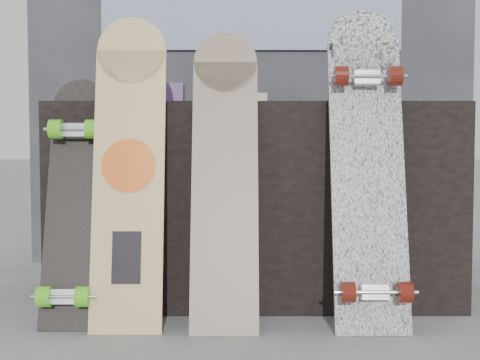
{
  "coord_description": "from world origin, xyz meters",
  "views": [
    {
      "loc": [
        -0.07,
        -2.01,
        0.63
      ],
      "look_at": [
        -0.06,
        0.2,
        0.51
      ],
      "focal_mm": 45.0,
      "sensor_mm": 36.0,
      "label": 1
    }
  ],
  "objects_px": {
    "longboard_celtic": "(225,167)",
    "longboard_cascadia": "(368,159)",
    "vendor_table": "(255,202)",
    "skateboard_dark": "(74,197)",
    "longboard_geisha": "(129,161)"
  },
  "relations": [
    {
      "from": "vendor_table",
      "to": "skateboard_dark",
      "type": "xyz_separation_m",
      "value": [
        -0.66,
        -0.37,
        0.05
      ]
    },
    {
      "from": "longboard_cascadia",
      "to": "vendor_table",
      "type": "bearing_deg",
      "value": 133.13
    },
    {
      "from": "longboard_celtic",
      "to": "vendor_table",
      "type": "bearing_deg",
      "value": 73.15
    },
    {
      "from": "longboard_cascadia",
      "to": "longboard_celtic",
      "type": "bearing_deg",
      "value": 177.37
    },
    {
      "from": "longboard_celtic",
      "to": "longboard_cascadia",
      "type": "xyz_separation_m",
      "value": [
        0.5,
        -0.02,
        0.03
      ]
    },
    {
      "from": "longboard_celtic",
      "to": "longboard_cascadia",
      "type": "height_order",
      "value": "longboard_cascadia"
    },
    {
      "from": "longboard_geisha",
      "to": "skateboard_dark",
      "type": "relative_size",
      "value": 1.24
    },
    {
      "from": "longboard_cascadia",
      "to": "skateboard_dark",
      "type": "height_order",
      "value": "longboard_cascadia"
    },
    {
      "from": "vendor_table",
      "to": "skateboard_dark",
      "type": "bearing_deg",
      "value": -150.81
    },
    {
      "from": "vendor_table",
      "to": "longboard_celtic",
      "type": "xyz_separation_m",
      "value": [
        -0.12,
        -0.39,
        0.16
      ]
    },
    {
      "from": "longboard_celtic",
      "to": "longboard_cascadia",
      "type": "relative_size",
      "value": 0.93
    },
    {
      "from": "vendor_table",
      "to": "longboard_cascadia",
      "type": "distance_m",
      "value": 0.59
    },
    {
      "from": "longboard_geisha",
      "to": "longboard_celtic",
      "type": "xyz_separation_m",
      "value": [
        0.33,
        0.02,
        -0.02
      ]
    },
    {
      "from": "vendor_table",
      "to": "longboard_celtic",
      "type": "height_order",
      "value": "longboard_celtic"
    },
    {
      "from": "longboard_geisha",
      "to": "vendor_table",
      "type": "bearing_deg",
      "value": 42.36
    }
  ]
}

